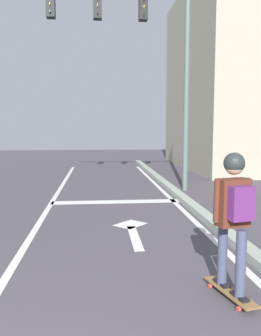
# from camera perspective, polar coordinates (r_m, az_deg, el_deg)

# --- Properties ---
(lane_line_center) EXTENTS (0.12, 20.00, 0.01)m
(lane_line_center) POSITION_cam_1_polar(r_m,az_deg,el_deg) (7.63, -14.09, -8.01)
(lane_line_center) COLOR silver
(lane_line_center) RESTS_ON ground
(lane_line_curbside) EXTENTS (0.12, 20.00, 0.01)m
(lane_line_curbside) POSITION_cam_1_polar(r_m,az_deg,el_deg) (7.79, 9.39, -7.61)
(lane_line_curbside) COLOR silver
(lane_line_curbside) RESTS_ON ground
(stop_bar) EXTENTS (3.26, 0.40, 0.01)m
(stop_bar) POSITION_cam_1_polar(r_m,az_deg,el_deg) (9.17, -2.32, -5.41)
(stop_bar) COLOR silver
(stop_bar) RESTS_ON ground
(lane_arrow_stem) EXTENTS (0.16, 1.40, 0.01)m
(lane_arrow_stem) POSITION_cam_1_polar(r_m,az_deg,el_deg) (6.25, 0.70, -11.03)
(lane_arrow_stem) COLOR silver
(lane_arrow_stem) RESTS_ON ground
(lane_arrow_head) EXTENTS (0.71, 0.71, 0.01)m
(lane_arrow_head) POSITION_cam_1_polar(r_m,az_deg,el_deg) (7.06, -0.03, -8.98)
(lane_arrow_head) COLOR silver
(lane_arrow_head) RESTS_ON ground
(curb_strip) EXTENTS (0.24, 24.00, 0.14)m
(curb_strip) POSITION_cam_1_polar(r_m,az_deg,el_deg) (7.84, 11.18, -7.05)
(curb_strip) COLOR #949E91
(curb_strip) RESTS_ON ground
(skateboard) EXTENTS (0.36, 0.85, 0.08)m
(skateboard) POSITION_cam_1_polar(r_m,az_deg,el_deg) (4.32, 15.63, -18.54)
(skateboard) COLOR brown
(skateboard) RESTS_ON ground
(skater) EXTENTS (0.42, 0.59, 1.53)m
(skater) POSITION_cam_1_polar(r_m,az_deg,el_deg) (4.00, 16.20, -5.95)
(skater) COLOR #3D435E
(skater) RESTS_ON skateboard
(traffic_signal_mast) EXTENTS (5.25, 0.34, 5.94)m
(traffic_signal_mast) POSITION_cam_1_polar(r_m,az_deg,el_deg) (10.81, 0.95, 19.61)
(traffic_signal_mast) COLOR #4F615A
(traffic_signal_mast) RESTS_ON ground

